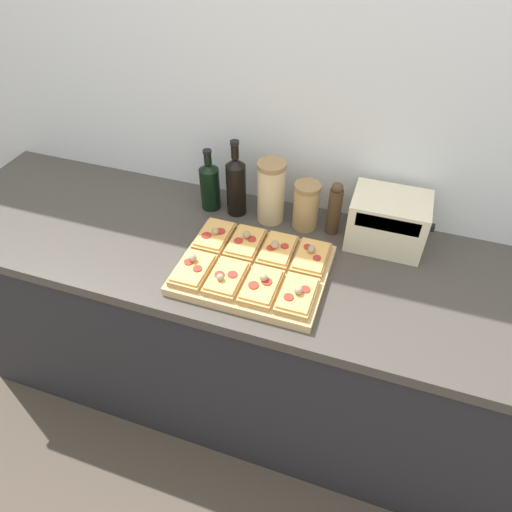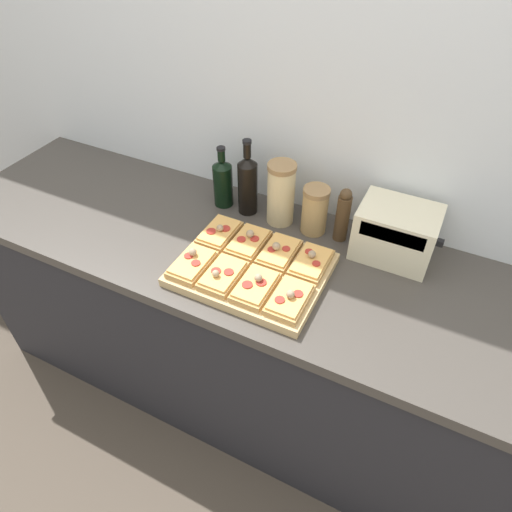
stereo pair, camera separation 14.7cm
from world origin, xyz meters
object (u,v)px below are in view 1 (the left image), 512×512
at_px(cutting_board, 253,270).
at_px(grain_jar_short, 306,206).
at_px(wine_bottle, 236,185).
at_px(toaster_oven, 388,221).
at_px(pepper_mill, 335,208).
at_px(grain_jar_tall, 271,192).
at_px(olive_oil_bottle, 210,185).

relative_size(cutting_board, grain_jar_short, 2.65).
height_order(wine_bottle, toaster_oven, wine_bottle).
relative_size(wine_bottle, pepper_mill, 1.43).
distance_m(wine_bottle, grain_jar_tall, 0.13).
bearing_deg(toaster_oven, wine_bottle, 179.91).
xyz_separation_m(olive_oil_bottle, grain_jar_short, (0.37, 0.00, -0.01)).
xyz_separation_m(cutting_board, olive_oil_bottle, (-0.27, 0.30, 0.08)).
height_order(grain_jar_short, toaster_oven, toaster_oven).
relative_size(wine_bottle, toaster_oven, 1.07).
relative_size(cutting_board, toaster_oven, 1.70).
bearing_deg(grain_jar_tall, pepper_mill, 0.00).
height_order(pepper_mill, toaster_oven, pepper_mill).
distance_m(grain_jar_tall, pepper_mill, 0.23).
bearing_deg(grain_jar_short, cutting_board, -108.07).
bearing_deg(cutting_board, wine_bottle, 119.37).
bearing_deg(olive_oil_bottle, pepper_mill, 0.00).
bearing_deg(toaster_oven, grain_jar_tall, 179.88).
distance_m(olive_oil_bottle, pepper_mill, 0.47).
height_order(cutting_board, wine_bottle, wine_bottle).
height_order(olive_oil_bottle, grain_jar_short, olive_oil_bottle).
height_order(cutting_board, pepper_mill, pepper_mill).
relative_size(wine_bottle, grain_jar_short, 1.66).
relative_size(grain_jar_short, pepper_mill, 0.86).
xyz_separation_m(pepper_mill, toaster_oven, (0.18, -0.00, -0.01)).
bearing_deg(cutting_board, grain_jar_tall, 96.52).
bearing_deg(grain_jar_tall, toaster_oven, -0.12).
xyz_separation_m(cutting_board, grain_jar_tall, (-0.03, 0.30, 0.10)).
height_order(olive_oil_bottle, pepper_mill, olive_oil_bottle).
distance_m(olive_oil_bottle, grain_jar_short, 0.37).
distance_m(grain_jar_tall, grain_jar_short, 0.13).
bearing_deg(grain_jar_tall, olive_oil_bottle, 180.00).
distance_m(wine_bottle, pepper_mill, 0.37).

